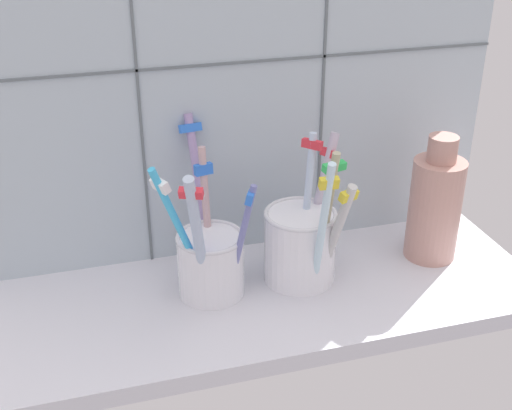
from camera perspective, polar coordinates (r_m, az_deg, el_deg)
counter_slab at (r=76.94cm, az=0.44°, el=-8.16°), size 64.00×22.00×2.00cm
tile_wall_back at (r=77.84cm, az=-2.06°, el=9.97°), size 64.00×2.20×45.00cm
toothbrush_cup_left at (r=74.35cm, az=-3.96°, el=-4.28°), size 11.22×16.86×18.38cm
toothbrush_cup_right at (r=76.68cm, az=3.93°, el=-3.05°), size 9.79×11.98×17.64cm
ceramic_vase at (r=83.03cm, az=14.86°, el=-0.04°), size 6.18×6.18×15.58cm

